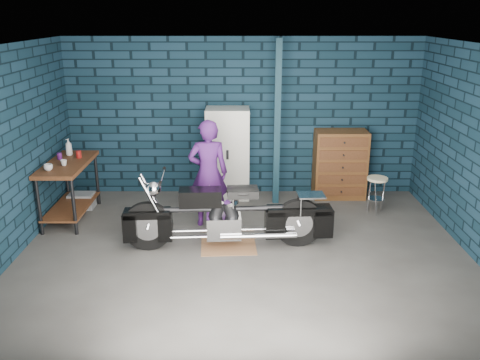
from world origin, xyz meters
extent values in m
plane|color=#53514D|center=(0.00, 0.00, 0.00)|extent=(6.00, 6.00, 0.00)
cube|color=#0F2532|center=(0.00, 2.50, 1.35)|extent=(6.00, 0.02, 2.70)
cube|color=#0F2532|center=(-3.00, 0.00, 1.35)|extent=(0.02, 5.00, 2.70)
cube|color=silver|center=(0.00, 0.00, 2.70)|extent=(6.00, 5.00, 0.02)
cube|color=#132F3C|center=(0.55, 1.95, 1.35)|extent=(0.10, 0.10, 2.70)
cube|color=brown|center=(-2.68, 1.26, 0.46)|extent=(0.60, 1.40, 0.91)
cube|color=brown|center=(-0.21, 0.22, 0.00)|extent=(0.78, 0.60, 0.01)
imported|color=#4B1B68|center=(-0.52, 1.02, 0.81)|extent=(0.63, 0.45, 1.62)
cube|color=gray|center=(-2.66, 1.69, 0.12)|extent=(0.40, 0.28, 0.25)
cube|color=silver|center=(-0.26, 2.23, 0.78)|extent=(0.73, 0.52, 1.56)
cube|color=brown|center=(1.67, 2.23, 0.58)|extent=(0.88, 0.49, 1.17)
imported|color=beige|center=(-2.80, 0.84, 0.96)|extent=(0.16, 0.16, 0.10)
imported|color=beige|center=(-2.67, 1.09, 0.95)|extent=(0.12, 0.12, 0.09)
cylinder|color=#551B6C|center=(-2.84, 1.43, 0.96)|extent=(0.08, 0.08, 0.10)
cylinder|color=maroon|center=(-2.57, 1.51, 0.97)|extent=(0.11, 0.11, 0.11)
imported|color=gray|center=(-2.77, 1.66, 1.05)|extent=(0.14, 0.14, 0.27)
camera|label=1|loc=(-0.06, -6.12, 3.08)|focal=38.00mm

